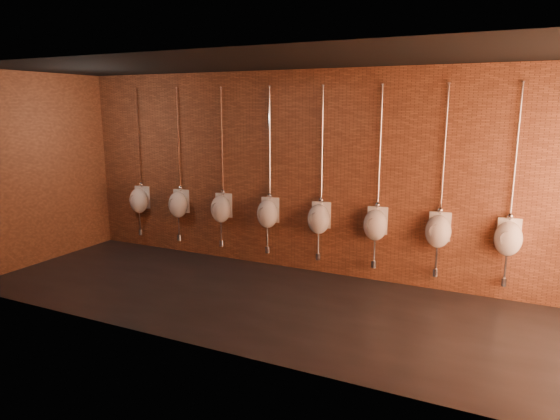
{
  "coord_description": "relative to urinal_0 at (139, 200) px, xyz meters",
  "views": [
    {
      "loc": [
        3.06,
        -5.76,
        2.64
      ],
      "look_at": [
        -0.16,
        0.9,
        1.1
      ],
      "focal_mm": 32.0,
      "sensor_mm": 36.0,
      "label": 1
    }
  ],
  "objects": [
    {
      "name": "urinal_5",
      "position": [
        4.52,
        0.0,
        0.0
      ],
      "size": [
        0.41,
        0.38,
        2.71
      ],
      "color": "white",
      "rests_on": "ground"
    },
    {
      "name": "urinal_2",
      "position": [
        1.81,
        0.0,
        0.0
      ],
      "size": [
        0.41,
        0.38,
        2.71
      ],
      "color": "white",
      "rests_on": "ground"
    },
    {
      "name": "ground",
      "position": [
        3.33,
        -1.37,
        -0.92
      ],
      "size": [
        8.5,
        8.5,
        0.0
      ],
      "primitive_type": "plane",
      "color": "black",
      "rests_on": "ground"
    },
    {
      "name": "urinal_7",
      "position": [
        6.33,
        0.0,
        0.0
      ],
      "size": [
        0.41,
        0.38,
        2.71
      ],
      "color": "white",
      "rests_on": "ground"
    },
    {
      "name": "urinal_4",
      "position": [
        3.62,
        0.0,
        0.0
      ],
      "size": [
        0.41,
        0.38,
        2.71
      ],
      "color": "white",
      "rests_on": "ground"
    },
    {
      "name": "urinal_1",
      "position": [
        0.9,
        0.0,
        0.0
      ],
      "size": [
        0.41,
        0.38,
        2.71
      ],
      "color": "white",
      "rests_on": "ground"
    },
    {
      "name": "room_shell",
      "position": [
        3.33,
        -1.37,
        1.09
      ],
      "size": [
        8.54,
        3.04,
        3.22
      ],
      "color": "black",
      "rests_on": "ground"
    },
    {
      "name": "urinal_0",
      "position": [
        0.0,
        0.0,
        0.0
      ],
      "size": [
        0.41,
        0.38,
        2.71
      ],
      "color": "white",
      "rests_on": "ground"
    },
    {
      "name": "urinal_6",
      "position": [
        5.43,
        0.0,
        0.0
      ],
      "size": [
        0.41,
        0.38,
        2.71
      ],
      "color": "white",
      "rests_on": "ground"
    },
    {
      "name": "urinal_3",
      "position": [
        2.71,
        0.0,
        0.0
      ],
      "size": [
        0.41,
        0.38,
        2.71
      ],
      "color": "white",
      "rests_on": "ground"
    }
  ]
}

